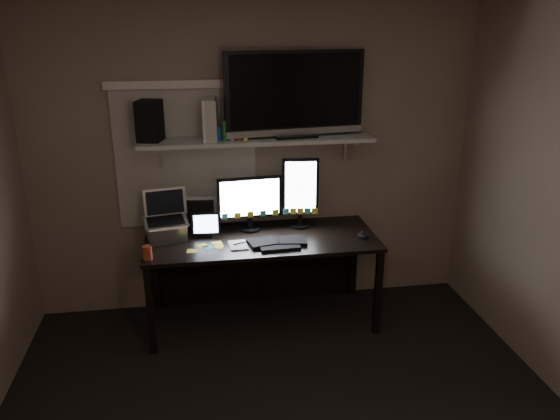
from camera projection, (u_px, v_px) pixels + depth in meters
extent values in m
plane|color=#706150|center=(255.00, 161.00, 4.44)|extent=(3.60, 0.00, 3.60)
cube|color=beige|center=(186.00, 158.00, 4.33)|extent=(1.10, 0.02, 1.10)
cube|color=black|center=(261.00, 239.00, 4.27)|extent=(1.80, 0.75, 0.03)
cube|color=black|center=(257.00, 263.00, 4.72)|extent=(1.80, 0.02, 0.70)
cube|color=black|center=(150.00, 311.00, 3.95)|extent=(0.05, 0.05, 0.70)
cube|color=black|center=(378.00, 293.00, 4.21)|extent=(0.05, 0.05, 0.70)
cube|color=black|center=(155.00, 271.00, 4.57)|extent=(0.05, 0.05, 0.70)
cube|color=black|center=(353.00, 257.00, 4.83)|extent=(0.05, 0.05, 0.70)
cube|color=#B6B6B0|center=(257.00, 140.00, 4.21)|extent=(1.80, 0.35, 0.03)
cube|color=black|center=(250.00, 203.00, 4.35)|extent=(0.52, 0.10, 0.45)
cube|color=black|center=(300.00, 193.00, 4.40)|extent=(0.30, 0.09, 0.58)
cube|color=black|center=(278.00, 242.00, 4.15)|extent=(0.46, 0.20, 0.03)
ellipsoid|color=black|center=(363.00, 235.00, 4.26)|extent=(0.09, 0.12, 0.04)
cube|color=beige|center=(238.00, 245.00, 4.11)|extent=(0.14, 0.19, 0.01)
cube|color=black|center=(206.00, 225.00, 4.25)|extent=(0.23, 0.10, 0.20)
cube|color=black|center=(201.00, 213.00, 4.40)|extent=(0.22, 0.13, 0.27)
cube|color=#A1A1A6|center=(165.00, 217.00, 4.17)|extent=(0.37, 0.32, 0.37)
cylinder|color=maroon|center=(147.00, 253.00, 3.86)|extent=(0.08, 0.08, 0.10)
cube|color=black|center=(295.00, 94.00, 4.14)|extent=(1.10, 0.33, 0.65)
cube|color=beige|center=(210.00, 119.00, 4.10)|extent=(0.12, 0.27, 0.31)
cube|color=black|center=(150.00, 121.00, 4.05)|extent=(0.21, 0.23, 0.30)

